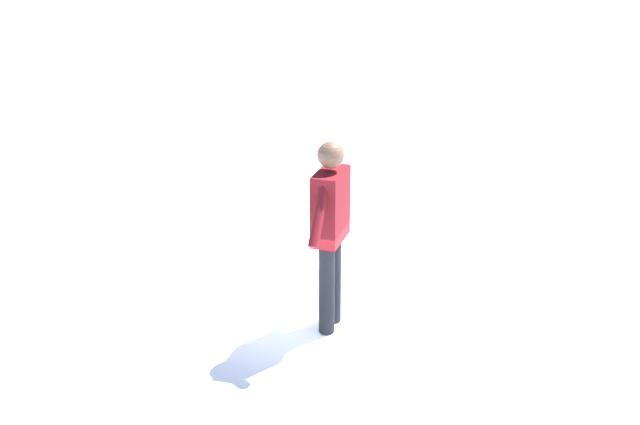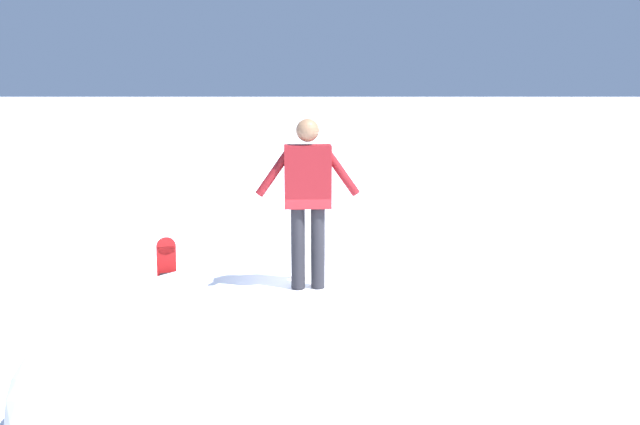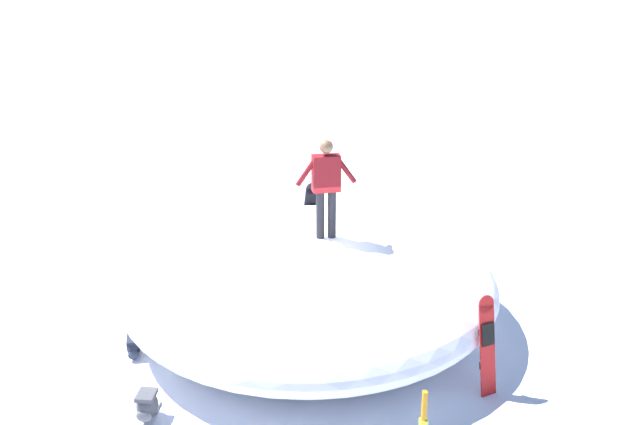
{
  "view_description": "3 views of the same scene",
  "coord_description": "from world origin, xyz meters",
  "px_view_note": "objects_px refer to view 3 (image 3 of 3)",
  "views": [
    {
      "loc": [
        -6.47,
        -2.35,
        5.07
      ],
      "look_at": [
        0.24,
        0.2,
        2.3
      ],
      "focal_mm": 44.61,
      "sensor_mm": 36.0,
      "label": 1
    },
    {
      "loc": [
        -0.45,
        -7.01,
        3.68
      ],
      "look_at": [
        -0.48,
        -0.62,
        2.43
      ],
      "focal_mm": 39.15,
      "sensor_mm": 36.0,
      "label": 2
    },
    {
      "loc": [
        1.17,
        11.23,
        6.43
      ],
      "look_at": [
        -0.5,
        -0.37,
        1.96
      ],
      "focal_mm": 41.37,
      "sensor_mm": 36.0,
      "label": 3
    }
  ],
  "objects_px": {
    "snowboarder_standing": "(326,182)",
    "backpack_far": "(134,346)",
    "snowboard_primary_upright": "(487,344)",
    "backpack_near": "(147,405)",
    "snowboard_secondary_upright": "(310,213)"
  },
  "relations": [
    {
      "from": "backpack_far",
      "to": "snowboarder_standing",
      "type": "bearing_deg",
      "value": -167.15
    },
    {
      "from": "snowboarder_standing",
      "to": "backpack_far",
      "type": "xyz_separation_m",
      "value": [
        3.26,
        0.74,
        -2.39
      ]
    },
    {
      "from": "snowboarder_standing",
      "to": "backpack_far",
      "type": "distance_m",
      "value": 4.11
    },
    {
      "from": "snowboard_secondary_upright",
      "to": "snowboarder_standing",
      "type": "bearing_deg",
      "value": 87.68
    },
    {
      "from": "snowboarder_standing",
      "to": "backpack_near",
      "type": "relative_size",
      "value": 2.93
    },
    {
      "from": "snowboard_secondary_upright",
      "to": "backpack_near",
      "type": "bearing_deg",
      "value": 61.71
    },
    {
      "from": "snowboard_primary_upright",
      "to": "snowboard_secondary_upright",
      "type": "bearing_deg",
      "value": -71.71
    },
    {
      "from": "snowboard_primary_upright",
      "to": "backpack_far",
      "type": "xyz_separation_m",
      "value": [
        5.27,
        -1.76,
        -0.62
      ]
    },
    {
      "from": "snowboarder_standing",
      "to": "snowboard_primary_upright",
      "type": "relative_size",
      "value": 1.11
    },
    {
      "from": "snowboard_primary_upright",
      "to": "backpack_near",
      "type": "xyz_separation_m",
      "value": [
        4.92,
        -0.02,
        -0.58
      ]
    },
    {
      "from": "snowboarder_standing",
      "to": "snowboard_secondary_upright",
      "type": "xyz_separation_m",
      "value": [
        -0.13,
        -3.18,
        -1.75
      ]
    },
    {
      "from": "snowboard_primary_upright",
      "to": "backpack_near",
      "type": "bearing_deg",
      "value": -0.24
    },
    {
      "from": "snowboarder_standing",
      "to": "snowboard_secondary_upright",
      "type": "distance_m",
      "value": 3.63
    },
    {
      "from": "snowboarder_standing",
      "to": "snowboard_primary_upright",
      "type": "xyz_separation_m",
      "value": [
        -2.01,
        2.5,
        -1.76
      ]
    },
    {
      "from": "snowboarder_standing",
      "to": "backpack_far",
      "type": "height_order",
      "value": "snowboarder_standing"
    }
  ]
}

